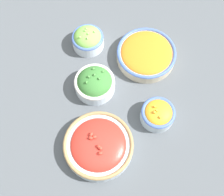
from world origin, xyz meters
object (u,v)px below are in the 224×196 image
Objects in this scene: bowl_broccoli at (95,83)px; bowl_carrots at (146,54)px; bowl_cherry_tomatoes at (98,145)px; bowl_lettuce at (88,39)px; bowl_squash at (158,114)px.

bowl_broccoli reaches higher than bowl_carrots.
bowl_cherry_tomatoes is (0.21, 0.02, -0.01)m from bowl_broccoli.
bowl_lettuce reaches higher than bowl_carrots.
bowl_lettuce is 0.39m from bowl_cherry_tomatoes.
bowl_squash is at bearing 120.27° from bowl_cherry_tomatoes.
bowl_lettuce is (-0.17, -0.03, -0.00)m from bowl_broccoli.
bowl_carrots is (0.05, 0.21, -0.01)m from bowl_lettuce.
bowl_lettuce reaches higher than bowl_squash.
bowl_cherry_tomatoes is at bearing 8.61° from bowl_lettuce.
bowl_cherry_tomatoes is (0.39, 0.06, -0.01)m from bowl_lettuce.
bowl_broccoli is 0.22m from bowl_carrots.
bowl_lettuce is at bearing -103.13° from bowl_carrots.
bowl_lettuce is 0.52× the size of bowl_cherry_tomatoes.
bowl_broccoli is 0.23m from bowl_squash.
bowl_squash is 0.22m from bowl_cherry_tomatoes.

